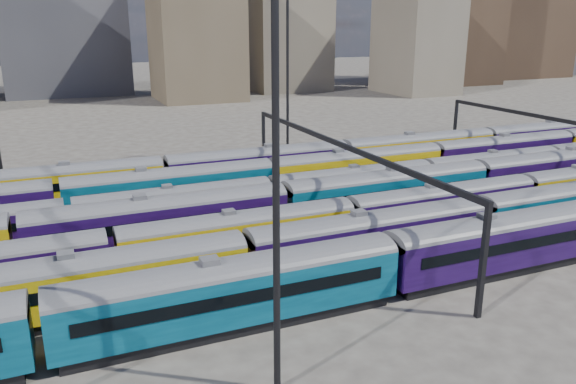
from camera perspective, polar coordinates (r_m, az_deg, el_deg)
name	(u,v)px	position (r m, az deg, el deg)	size (l,w,h in m)	color
ground	(238,237)	(51.21, -5.09, -4.55)	(500.00, 500.00, 0.00)	#403C36
rake_0	(513,235)	(46.79, 21.91, -4.03)	(112.31, 3.29, 5.55)	black
rake_1	(245,253)	(40.59, -4.39, -6.17)	(127.97, 3.12, 5.26)	black
rake_2	(112,249)	(43.67, -17.48, -5.52)	(119.40, 2.91, 4.90)	black
rake_3	(15,235)	(48.29, -26.00, -3.92)	(134.35, 3.27, 5.53)	black
rake_4	(352,181)	(60.38, 6.56, 1.15)	(132.27, 2.77, 4.64)	black
rake_5	(271,173)	(61.57, -1.76, 1.92)	(130.35, 3.18, 5.36)	black
rake_6	(260,162)	(66.27, -2.90, 3.07)	(112.34, 3.29, 5.55)	black
gantry_2	(338,154)	(52.96, 5.09, 3.85)	(0.35, 40.35, 8.03)	black
gantry_3	(572,131)	(71.87, 26.86, 5.52)	(0.35, 40.35, 8.03)	black
mast_2	(276,128)	(25.74, -1.26, 6.55)	(1.40, 0.50, 25.60)	black
mast_3	(288,60)	(75.62, -0.04, 13.25)	(1.40, 0.50, 25.60)	black
skyline	(448,16)	(192.55, 15.99, 16.77)	(399.22, 60.48, 50.03)	#665B4C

